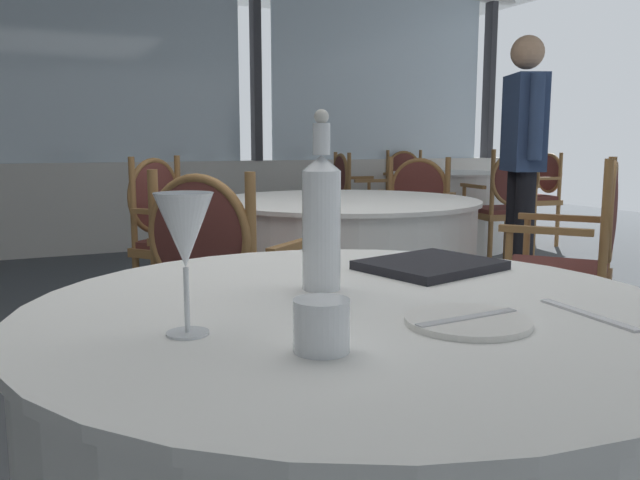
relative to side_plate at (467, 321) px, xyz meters
name	(u,v)px	position (x,y,z in m)	size (l,w,h in m)	color
ground_plane	(281,447)	(0.13, 1.15, -0.75)	(15.28, 15.28, 0.00)	#4C5156
window_wall_far	(106,128)	(0.13, 5.56, 0.41)	(9.50, 0.14, 2.93)	silver
side_plate	(467,321)	(0.00, 0.00, 0.00)	(0.20, 0.20, 0.01)	white
butter_knife	(468,318)	(0.00, 0.00, 0.01)	(0.20, 0.02, 0.00)	silver
dinner_fork	(587,314)	(0.21, -0.04, 0.00)	(0.21, 0.02, 0.00)	silver
water_bottle	(321,218)	(-0.10, 0.32, 0.14)	(0.07, 0.07, 0.35)	white
wine_glass	(185,233)	(-0.41, 0.13, 0.15)	(0.09, 0.09, 0.21)	white
water_tumbler	(322,325)	(-0.27, -0.02, 0.03)	(0.08, 0.08, 0.07)	white
menu_book	(430,265)	(0.20, 0.40, 0.01)	(0.28, 0.23, 0.02)	black
background_table_0	(345,272)	(0.86, 2.10, -0.38)	(1.35, 1.35, 0.75)	white
dining_chair_0_0	(172,226)	(0.17, 2.96, -0.21)	(0.66, 0.65, 0.96)	olive
dining_chair_0_1	(221,279)	(0.01, 1.41, -0.21)	(0.65, 0.66, 0.94)	olive
dining_chair_0_2	(578,251)	(1.56, 1.24, -0.19)	(0.66, 0.65, 0.97)	olive
dining_chair_0_3	(412,215)	(1.72, 2.79, -0.19)	(0.65, 0.66, 0.94)	olive
background_table_1	(449,210)	(3.17, 4.36, -0.38)	(1.13, 1.13, 0.75)	white
dining_chair_1_0	(408,185)	(3.32, 5.34, -0.20)	(0.59, 0.53, 0.95)	olive
dining_chair_1_1	(354,194)	(2.19, 4.51, -0.19)	(0.53, 0.59, 0.95)	olive
dining_chair_1_2	(506,199)	(3.02, 3.38, -0.19)	(0.59, 0.53, 0.98)	olive
dining_chair_1_3	(537,190)	(4.15, 4.21, -0.20)	(0.53, 0.59, 0.94)	olive
diner_person_0	(523,149)	(2.44, 2.57, 0.23)	(0.33, 0.49, 1.73)	black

